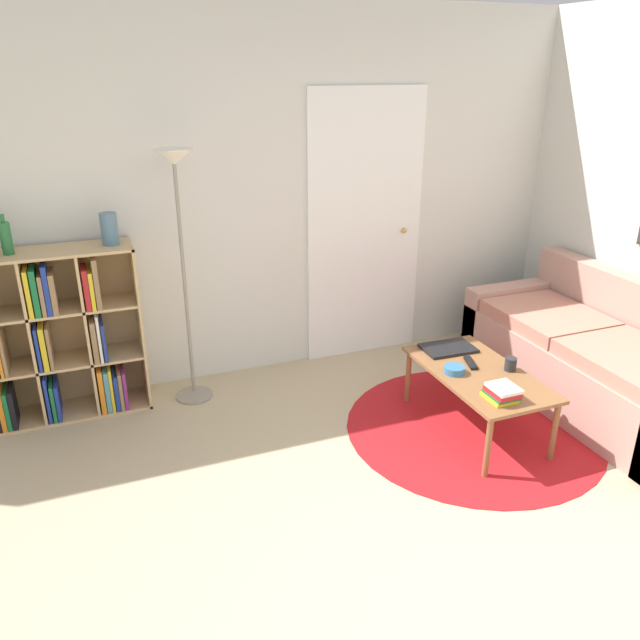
{
  "coord_description": "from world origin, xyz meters",
  "views": [
    {
      "loc": [
        -1.27,
        -1.55,
        2.18
      ],
      "look_at": [
        -0.09,
        1.48,
        0.85
      ],
      "focal_mm": 35.0,
      "sensor_mm": 36.0,
      "label": 1
    }
  ],
  "objects_px": {
    "laptop": "(448,348)",
    "vase_on_shelf": "(109,229)",
    "bookshelf": "(53,340)",
    "cup": "(511,364)",
    "couch": "(600,361)",
    "coffee_table": "(478,377)",
    "bowl": "(454,370)",
    "bottle_right": "(6,238)",
    "floor_lamp": "(178,208)"
  },
  "relations": [
    {
      "from": "laptop",
      "to": "vase_on_shelf",
      "type": "relative_size",
      "value": 1.74
    },
    {
      "from": "bookshelf",
      "to": "cup",
      "type": "xyz_separation_m",
      "value": [
        2.65,
        -1.22,
        -0.09
      ]
    },
    {
      "from": "couch",
      "to": "laptop",
      "type": "relative_size",
      "value": 5.37
    },
    {
      "from": "couch",
      "to": "coffee_table",
      "type": "xyz_separation_m",
      "value": [
        -1.02,
        -0.02,
        0.08
      ]
    },
    {
      "from": "laptop",
      "to": "cup",
      "type": "bearing_deg",
      "value": -64.16
    },
    {
      "from": "couch",
      "to": "bowl",
      "type": "xyz_separation_m",
      "value": [
        -1.17,
        0.02,
        0.14
      ]
    },
    {
      "from": "cup",
      "to": "bottle_right",
      "type": "bearing_deg",
      "value": 156.55
    },
    {
      "from": "laptop",
      "to": "bottle_right",
      "type": "relative_size",
      "value": 1.45
    },
    {
      "from": "bowl",
      "to": "bottle_right",
      "type": "bearing_deg",
      "value": 155.48
    },
    {
      "from": "bookshelf",
      "to": "vase_on_shelf",
      "type": "relative_size",
      "value": 5.56
    },
    {
      "from": "couch",
      "to": "vase_on_shelf",
      "type": "xyz_separation_m",
      "value": [
        -3.04,
        1.14,
        0.94
      ]
    },
    {
      "from": "bookshelf",
      "to": "bowl",
      "type": "distance_m",
      "value": 2.57
    },
    {
      "from": "bookshelf",
      "to": "bottle_right",
      "type": "distance_m",
      "value": 0.71
    },
    {
      "from": "bowl",
      "to": "vase_on_shelf",
      "type": "relative_size",
      "value": 0.63
    },
    {
      "from": "floor_lamp",
      "to": "cup",
      "type": "height_order",
      "value": "floor_lamp"
    },
    {
      "from": "floor_lamp",
      "to": "vase_on_shelf",
      "type": "distance_m",
      "value": 0.45
    },
    {
      "from": "bookshelf",
      "to": "floor_lamp",
      "type": "relative_size",
      "value": 0.66
    },
    {
      "from": "floor_lamp",
      "to": "vase_on_shelf",
      "type": "bearing_deg",
      "value": 167.17
    },
    {
      "from": "cup",
      "to": "laptop",
      "type": "bearing_deg",
      "value": 115.84
    },
    {
      "from": "coffee_table",
      "to": "cup",
      "type": "height_order",
      "value": "cup"
    },
    {
      "from": "floor_lamp",
      "to": "bottle_right",
      "type": "relative_size",
      "value": 7.01
    },
    {
      "from": "laptop",
      "to": "bowl",
      "type": "xyz_separation_m",
      "value": [
        -0.15,
        -0.31,
        0.01
      ]
    },
    {
      "from": "couch",
      "to": "cup",
      "type": "bearing_deg",
      "value": -174.49
    },
    {
      "from": "bowl",
      "to": "cup",
      "type": "bearing_deg",
      "value": -15.32
    },
    {
      "from": "coffee_table",
      "to": "laptop",
      "type": "xyz_separation_m",
      "value": [
        -0.0,
        0.35,
        0.05
      ]
    },
    {
      "from": "floor_lamp",
      "to": "cup",
      "type": "distance_m",
      "value": 2.3
    },
    {
      "from": "laptop",
      "to": "cup",
      "type": "distance_m",
      "value": 0.45
    },
    {
      "from": "bowl",
      "to": "cup",
      "type": "relative_size",
      "value": 1.52
    },
    {
      "from": "bottle_right",
      "to": "vase_on_shelf",
      "type": "relative_size",
      "value": 1.2
    },
    {
      "from": "couch",
      "to": "vase_on_shelf",
      "type": "relative_size",
      "value": 9.34
    },
    {
      "from": "bookshelf",
      "to": "cup",
      "type": "distance_m",
      "value": 2.92
    },
    {
      "from": "bottle_right",
      "to": "vase_on_shelf",
      "type": "height_order",
      "value": "bottle_right"
    },
    {
      "from": "bowl",
      "to": "bottle_right",
      "type": "height_order",
      "value": "bottle_right"
    },
    {
      "from": "laptop",
      "to": "vase_on_shelf",
      "type": "height_order",
      "value": "vase_on_shelf"
    },
    {
      "from": "laptop",
      "to": "cup",
      "type": "xyz_separation_m",
      "value": [
        0.2,
        -0.4,
        0.03
      ]
    },
    {
      "from": "bottle_right",
      "to": "floor_lamp",
      "type": "bearing_deg",
      "value": -5.2
    },
    {
      "from": "floor_lamp",
      "to": "coffee_table",
      "type": "height_order",
      "value": "floor_lamp"
    },
    {
      "from": "bookshelf",
      "to": "couch",
      "type": "bearing_deg",
      "value": -18.23
    },
    {
      "from": "couch",
      "to": "vase_on_shelf",
      "type": "bearing_deg",
      "value": 159.44
    },
    {
      "from": "coffee_table",
      "to": "laptop",
      "type": "relative_size",
      "value": 2.84
    },
    {
      "from": "floor_lamp",
      "to": "bottle_right",
      "type": "xyz_separation_m",
      "value": [
        -1.01,
        0.09,
        -0.12
      ]
    },
    {
      "from": "coffee_table",
      "to": "vase_on_shelf",
      "type": "distance_m",
      "value": 2.49
    },
    {
      "from": "bookshelf",
      "to": "couch",
      "type": "relative_size",
      "value": 0.59
    },
    {
      "from": "laptop",
      "to": "cup",
      "type": "relative_size",
      "value": 4.17
    },
    {
      "from": "cup",
      "to": "coffee_table",
      "type": "bearing_deg",
      "value": 164.07
    },
    {
      "from": "vase_on_shelf",
      "to": "bookshelf",
      "type": "bearing_deg",
      "value": 179.63
    },
    {
      "from": "floor_lamp",
      "to": "bowl",
      "type": "relative_size",
      "value": 13.29
    },
    {
      "from": "bowl",
      "to": "vase_on_shelf",
      "type": "distance_m",
      "value": 2.33
    },
    {
      "from": "coffee_table",
      "to": "laptop",
      "type": "height_order",
      "value": "laptop"
    },
    {
      "from": "coffee_table",
      "to": "bottle_right",
      "type": "xyz_separation_m",
      "value": [
        -2.61,
        1.16,
        0.86
      ]
    }
  ]
}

